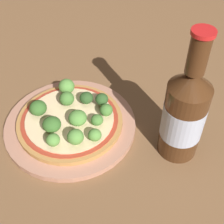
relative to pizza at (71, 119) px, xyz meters
name	(u,v)px	position (x,y,z in m)	size (l,w,h in m)	color
ground_plane	(66,125)	(-0.01, 0.00, -0.02)	(3.00, 3.00, 0.00)	brown
plate	(70,125)	(0.00, -0.01, -0.01)	(0.26, 0.26, 0.01)	tan
pizza	(71,119)	(0.00, 0.00, 0.00)	(0.20, 0.20, 0.01)	#B77F42
broccoli_floret_0	(76,137)	(0.04, -0.05, 0.03)	(0.03, 0.03, 0.03)	#7A9E5B
broccoli_floret_1	(78,118)	(0.02, -0.01, 0.02)	(0.03, 0.03, 0.03)	#7A9E5B
broccoli_floret_2	(38,108)	(-0.06, -0.02, 0.02)	(0.03, 0.03, 0.03)	#7A9E5B
broccoli_floret_3	(67,99)	(-0.02, 0.03, 0.02)	(0.03, 0.03, 0.03)	#7A9E5B
broccoli_floret_4	(97,120)	(0.06, 0.00, 0.02)	(0.02, 0.02, 0.02)	#7A9E5B
broccoli_floret_5	(102,99)	(0.04, 0.05, 0.02)	(0.03, 0.03, 0.03)	#7A9E5B
broccoli_floret_6	(86,98)	(0.01, 0.05, 0.02)	(0.03, 0.03, 0.03)	#7A9E5B
broccoli_floret_7	(67,86)	(-0.04, 0.05, 0.03)	(0.03, 0.03, 0.03)	#7A9E5B
broccoli_floret_8	(106,110)	(0.06, 0.03, 0.02)	(0.03, 0.03, 0.03)	#7A9E5B
broccoli_floret_9	(50,124)	(-0.01, -0.05, 0.02)	(0.03, 0.03, 0.03)	#7A9E5B
broccoli_floret_10	(53,140)	(0.01, -0.07, 0.02)	(0.02, 0.02, 0.03)	#7A9E5B
broccoli_floret_11	(95,135)	(0.07, -0.03, 0.02)	(0.02, 0.02, 0.02)	#7A9E5B
beer_bottle	(184,113)	(0.20, 0.04, 0.07)	(0.07, 0.07, 0.25)	#472814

